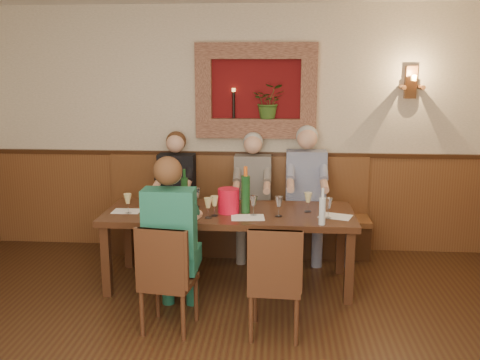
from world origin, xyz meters
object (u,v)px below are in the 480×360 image
at_px(chair_near_right, 275,303).
at_px(water_bottle, 322,210).
at_px(bench, 237,224).
at_px(person_chair_front, 173,253).
at_px(wine_bottle_green_a, 246,193).
at_px(person_bench_left, 176,205).
at_px(person_bench_right, 306,204).
at_px(dining_table, 229,219).
at_px(person_bench_mid, 252,206).
at_px(chair_near_left, 169,299).
at_px(spittoon_bucket, 229,201).
at_px(wine_bottle_green_b, 185,191).

distance_m(chair_near_right, water_bottle, 0.95).
height_order(bench, person_chair_front, person_chair_front).
distance_m(person_chair_front, wine_bottle_green_a, 0.99).
height_order(chair_near_right, person_bench_left, person_bench_left).
xyz_separation_m(wine_bottle_green_a, water_bottle, (0.70, -0.33, -0.06)).
distance_m(person_bench_right, water_bottle, 1.24).
height_order(dining_table, person_bench_mid, person_bench_mid).
distance_m(dining_table, chair_near_right, 1.16).
distance_m(bench, chair_near_left, 1.96).
relative_size(person_bench_mid, person_chair_front, 0.98).
xyz_separation_m(spittoon_bucket, wine_bottle_green_b, (-0.46, 0.22, 0.04)).
distance_m(chair_near_right, person_bench_right, 1.88).
height_order(chair_near_left, person_bench_mid, person_bench_mid).
xyz_separation_m(person_bench_mid, spittoon_bucket, (-0.18, -0.89, 0.29)).
relative_size(bench, water_bottle, 9.04).
height_order(bench, person_bench_right, person_bench_right).
bearing_deg(spittoon_bucket, person_bench_left, 127.87).
relative_size(spittoon_bucket, wine_bottle_green_a, 0.52).
bearing_deg(person_bench_left, person_bench_right, -0.10).
bearing_deg(bench, person_bench_right, -7.88).
bearing_deg(person_bench_mid, water_bottle, -60.68).
relative_size(person_bench_left, spittoon_bucket, 6.02).
height_order(person_chair_front, wine_bottle_green_a, person_chair_front).
distance_m(chair_near_left, chair_near_right, 0.87).
bearing_deg(water_bottle, wine_bottle_green_b, 157.65).
height_order(bench, person_bench_mid, person_bench_mid).
bearing_deg(person_bench_mid, spittoon_bucket, -101.62).
bearing_deg(person_chair_front, water_bottle, 17.52).
bearing_deg(person_bench_left, person_bench_mid, 0.00).
bearing_deg(person_bench_right, chair_near_left, -123.30).
height_order(person_bench_right, water_bottle, person_bench_right).
relative_size(bench, wine_bottle_green_a, 6.64).
xyz_separation_m(chair_near_right, person_bench_left, (-1.15, 1.83, 0.31)).
relative_size(wine_bottle_green_a, water_bottle, 1.36).
height_order(person_bench_left, spittoon_bucket, person_bench_left).
bearing_deg(spittoon_bucket, dining_table, 87.40).
height_order(chair_near_left, spittoon_bucket, spittoon_bucket).
relative_size(wine_bottle_green_b, water_bottle, 1.13).
height_order(dining_table, person_bench_left, person_bench_left).
bearing_deg(chair_near_left, wine_bottle_green_a, 66.52).
distance_m(person_bench_mid, person_chair_front, 1.72).
height_order(chair_near_right, person_bench_mid, person_bench_mid).
bearing_deg(spittoon_bucket, wine_bottle_green_a, 0.77).
height_order(bench, wine_bottle_green_b, wine_bottle_green_b).
relative_size(spittoon_bucket, wine_bottle_green_b, 0.62).
bearing_deg(bench, spittoon_bucket, -90.12).
bearing_deg(wine_bottle_green_a, dining_table, 164.27).
bearing_deg(dining_table, person_bench_right, 47.04).
height_order(bench, chair_near_right, bench).
height_order(person_bench_left, person_bench_mid, person_bench_left).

